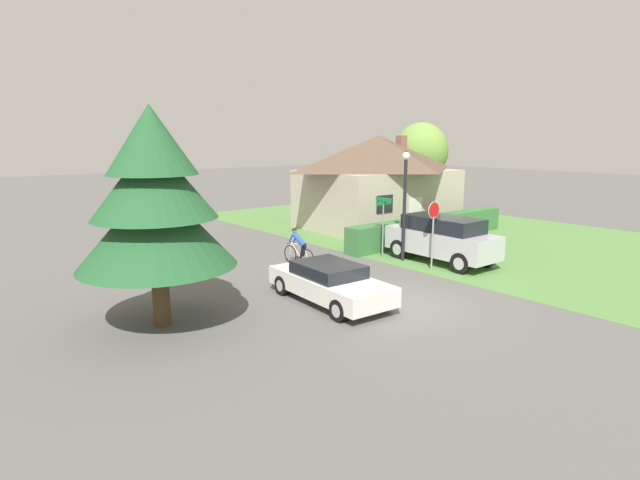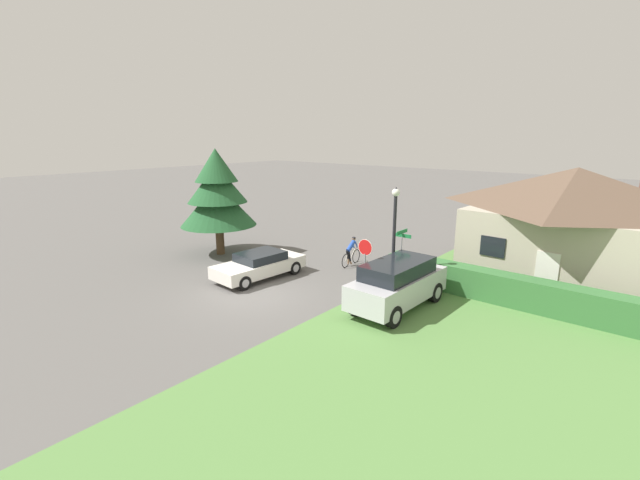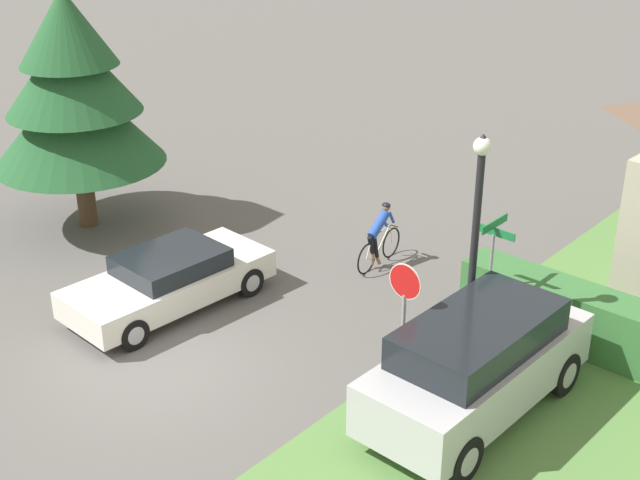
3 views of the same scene
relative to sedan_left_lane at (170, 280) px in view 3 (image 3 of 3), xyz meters
name	(u,v)px [view 3 (image 3 of 3)]	position (x,y,z in m)	size (l,w,h in m)	color
ground_plane	(155,368)	(1.62, -1.79, -0.64)	(140.00, 140.00, 0.00)	#5B5956
sedan_left_lane	(170,280)	(0.00, 0.00, 0.00)	(2.11, 4.61, 1.26)	silver
cyclist	(379,237)	(2.16, 4.49, 0.08)	(0.44, 1.81, 1.51)	black
parked_suv_right	(477,364)	(6.97, 0.96, 0.39)	(2.02, 4.78, 1.95)	#B7B7BC
stop_sign	(404,307)	(5.73, 0.48, 1.25)	(0.66, 0.07, 2.72)	gray
street_lamp	(476,228)	(6.00, 2.21, 2.24)	(0.33, 0.33, 4.64)	black
street_name_sign	(492,258)	(5.81, 3.23, 1.18)	(0.90, 0.90, 2.63)	gray
conifer_tall_near	(73,91)	(-4.92, 1.42, 2.89)	(4.23, 4.23, 6.00)	#4C3823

